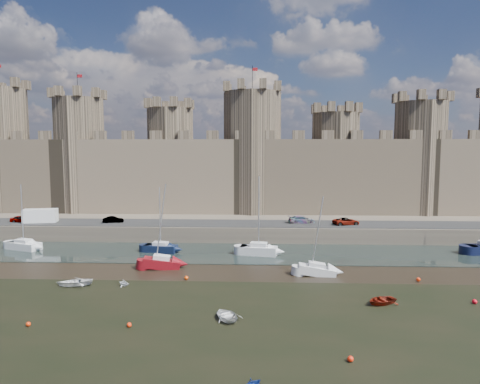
{
  "coord_description": "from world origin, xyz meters",
  "views": [
    {
      "loc": [
        3.16,
        -35.2,
        14.74
      ],
      "look_at": [
        0.74,
        22.0,
        8.95
      ],
      "focal_mm": 32.0,
      "sensor_mm": 36.0,
      "label": 1
    }
  ],
  "objects_px": {
    "car_0": "(21,219)",
    "sailboat_0": "(24,245)",
    "van": "(40,216)",
    "sailboat_5": "(317,269)",
    "car_3": "(346,221)",
    "sailboat_1": "(161,247)",
    "sailboat_2": "(259,249)",
    "car_2": "(302,220)",
    "car_1": "(113,220)",
    "sailboat_4": "(162,262)"
  },
  "relations": [
    {
      "from": "sailboat_0",
      "to": "sailboat_4",
      "type": "xyz_separation_m",
      "value": [
        22.39,
        -8.81,
        0.01
      ]
    },
    {
      "from": "sailboat_1",
      "to": "sailboat_5",
      "type": "relative_size",
      "value": 1.0
    },
    {
      "from": "sailboat_4",
      "to": "van",
      "type": "bearing_deg",
      "value": 137.16
    },
    {
      "from": "car_2",
      "to": "sailboat_0",
      "type": "bearing_deg",
      "value": 94.93
    },
    {
      "from": "car_2",
      "to": "van",
      "type": "distance_m",
      "value": 43.36
    },
    {
      "from": "sailboat_2",
      "to": "sailboat_4",
      "type": "xyz_separation_m",
      "value": [
        -11.97,
        -7.06,
        -0.09
      ]
    },
    {
      "from": "car_0",
      "to": "car_2",
      "type": "xyz_separation_m",
      "value": [
        46.77,
        0.99,
        0.06
      ]
    },
    {
      "from": "sailboat_1",
      "to": "sailboat_0",
      "type": "bearing_deg",
      "value": -172.8
    },
    {
      "from": "sailboat_1",
      "to": "sailboat_4",
      "type": "relative_size",
      "value": 0.88
    },
    {
      "from": "car_2",
      "to": "van",
      "type": "height_order",
      "value": "van"
    },
    {
      "from": "car_2",
      "to": "sailboat_4",
      "type": "relative_size",
      "value": 0.41
    },
    {
      "from": "sailboat_2",
      "to": "sailboat_5",
      "type": "relative_size",
      "value": 1.17
    },
    {
      "from": "car_2",
      "to": "car_0",
      "type": "bearing_deg",
      "value": 82.71
    },
    {
      "from": "car_3",
      "to": "sailboat_5",
      "type": "height_order",
      "value": "sailboat_5"
    },
    {
      "from": "van",
      "to": "sailboat_4",
      "type": "xyz_separation_m",
      "value": [
        24.28,
        -17.51,
        -2.87
      ]
    },
    {
      "from": "van",
      "to": "sailboat_2",
      "type": "relative_size",
      "value": 0.48
    },
    {
      "from": "car_1",
      "to": "sailboat_5",
      "type": "relative_size",
      "value": 0.36
    },
    {
      "from": "car_1",
      "to": "sailboat_2",
      "type": "bearing_deg",
      "value": -127.14
    },
    {
      "from": "van",
      "to": "car_2",
      "type": "bearing_deg",
      "value": -10.29
    },
    {
      "from": "car_1",
      "to": "car_0",
      "type": "bearing_deg",
      "value": 76.97
    },
    {
      "from": "car_0",
      "to": "sailboat_0",
      "type": "distance_m",
      "value": 10.63
    },
    {
      "from": "sailboat_0",
      "to": "sailboat_5",
      "type": "relative_size",
      "value": 1.03
    },
    {
      "from": "car_1",
      "to": "van",
      "type": "relative_size",
      "value": 0.64
    },
    {
      "from": "sailboat_1",
      "to": "sailboat_2",
      "type": "distance_m",
      "value": 14.01
    },
    {
      "from": "van",
      "to": "sailboat_1",
      "type": "distance_m",
      "value": 24.37
    },
    {
      "from": "car_2",
      "to": "sailboat_5",
      "type": "relative_size",
      "value": 0.47
    },
    {
      "from": "car_0",
      "to": "sailboat_1",
      "type": "relative_size",
      "value": 0.36
    },
    {
      "from": "van",
      "to": "sailboat_5",
      "type": "height_order",
      "value": "sailboat_5"
    },
    {
      "from": "car_1",
      "to": "sailboat_5",
      "type": "xyz_separation_m",
      "value": [
        30.9,
        -19.77,
        -2.36
      ]
    },
    {
      "from": "car_0",
      "to": "van",
      "type": "distance_m",
      "value": 3.49
    },
    {
      "from": "car_1",
      "to": "sailboat_1",
      "type": "relative_size",
      "value": 0.36
    },
    {
      "from": "sailboat_1",
      "to": "car_3",
      "type": "bearing_deg",
      "value": 27.68
    },
    {
      "from": "car_2",
      "to": "sailboat_5",
      "type": "distance_m",
      "value": 20.86
    },
    {
      "from": "car_3",
      "to": "sailboat_1",
      "type": "xyz_separation_m",
      "value": [
        -28.09,
        -9.36,
        -2.35
      ]
    },
    {
      "from": "van",
      "to": "sailboat_2",
      "type": "bearing_deg",
      "value": -27.96
    },
    {
      "from": "car_3",
      "to": "sailboat_4",
      "type": "relative_size",
      "value": 0.41
    },
    {
      "from": "car_3",
      "to": "sailboat_1",
      "type": "distance_m",
      "value": 29.7
    },
    {
      "from": "car_1",
      "to": "sailboat_2",
      "type": "height_order",
      "value": "sailboat_2"
    },
    {
      "from": "sailboat_2",
      "to": "sailboat_5",
      "type": "xyz_separation_m",
      "value": [
        6.82,
        -9.06,
        -0.17
      ]
    },
    {
      "from": "car_0",
      "to": "sailboat_1",
      "type": "xyz_separation_m",
      "value": [
        25.71,
        -9.64,
        -2.32
      ]
    },
    {
      "from": "car_1",
      "to": "sailboat_4",
      "type": "relative_size",
      "value": 0.32
    },
    {
      "from": "car_3",
      "to": "sailboat_1",
      "type": "relative_size",
      "value": 0.46
    },
    {
      "from": "car_0",
      "to": "van",
      "type": "relative_size",
      "value": 0.64
    },
    {
      "from": "sailboat_2",
      "to": "sailboat_5",
      "type": "bearing_deg",
      "value": -42.64
    },
    {
      "from": "sailboat_4",
      "to": "car_2",
      "type": "bearing_deg",
      "value": 37.44
    },
    {
      "from": "van",
      "to": "sailboat_2",
      "type": "height_order",
      "value": "sailboat_2"
    },
    {
      "from": "car_2",
      "to": "sailboat_1",
      "type": "distance_m",
      "value": 23.7
    },
    {
      "from": "van",
      "to": "sailboat_4",
      "type": "relative_size",
      "value": 0.5
    },
    {
      "from": "sailboat_4",
      "to": "sailboat_5",
      "type": "bearing_deg",
      "value": -13.14
    },
    {
      "from": "car_2",
      "to": "sailboat_2",
      "type": "distance_m",
      "value": 13.82
    }
  ]
}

